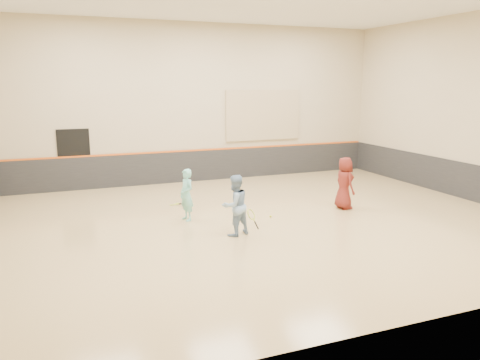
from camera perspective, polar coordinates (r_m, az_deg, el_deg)
name	(u,v)px	position (r m, az deg, el deg)	size (l,w,h in m)	color
room	(258,194)	(12.79, 2.20, -1.70)	(15.04, 12.04, 6.22)	tan
wainscot_back	(197,166)	(18.34, -5.25, 1.73)	(14.90, 0.04, 1.20)	#232326
wainscot_right	(465,181)	(17.17, 25.72, -0.10)	(0.04, 11.90, 1.20)	#232326
accent_stripe	(197,150)	(18.24, -5.28, 3.64)	(14.90, 0.03, 0.06)	#D85914
acoustic_panel	(263,115)	(19.05, 2.85, 7.90)	(3.20, 0.08, 2.00)	tan
doorway	(75,160)	(17.59, -19.52, 2.31)	(1.10, 0.05, 2.20)	black
girl	(187,195)	(13.10, -6.52, -1.81)	(0.53, 0.35, 1.46)	#80DED3
instructor	(235,205)	(11.73, -0.62, -3.11)	(0.76, 0.59, 1.56)	#81A2C8
young_man	(345,183)	(14.58, 12.62, -0.37)	(0.78, 0.51, 1.59)	maroon
held_racket	(251,215)	(11.62, 1.38, -4.24)	(0.36, 0.36, 0.60)	#A6C52B
spare_racket	(175,202)	(14.96, -7.97, -2.64)	(0.73, 0.73, 0.18)	#B5D22E
ball_under_racket	(271,216)	(13.48, 3.75, -4.42)	(0.07, 0.07, 0.07)	yellow
ball_in_hand	(353,177)	(14.53, 13.62, 0.38)	(0.07, 0.07, 0.07)	#D9EF37
ball_beside_spare	(240,197)	(15.71, -0.02, -2.05)	(0.07, 0.07, 0.07)	yellow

